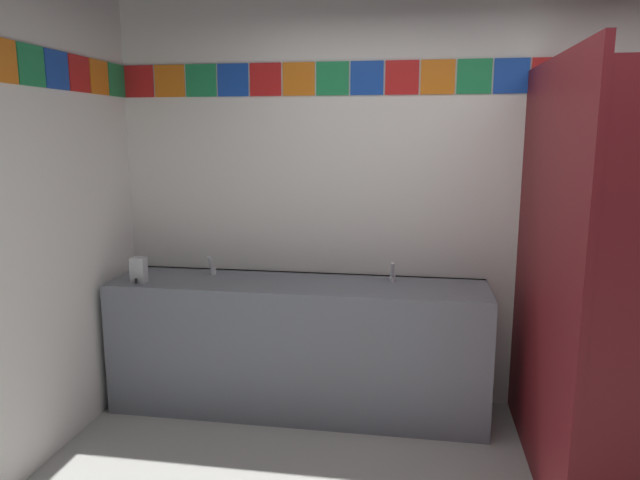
% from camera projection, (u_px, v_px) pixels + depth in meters
% --- Properties ---
extents(wall_back, '(4.34, 0.09, 2.73)m').
position_uv_depth(wall_back, '(451.00, 196.00, 3.71)').
color(wall_back, white).
rests_on(wall_back, ground_plane).
extents(vanity_counter, '(2.36, 0.56, 0.84)m').
position_uv_depth(vanity_counter, '(298.00, 345.00, 3.72)').
color(vanity_counter, slate).
rests_on(vanity_counter, ground_plane).
extents(faucet_left, '(0.04, 0.10, 0.14)m').
position_uv_depth(faucet_left, '(212.00, 267.00, 3.81)').
color(faucet_left, silver).
rests_on(faucet_left, vanity_counter).
extents(faucet_right, '(0.04, 0.10, 0.14)m').
position_uv_depth(faucet_right, '(393.00, 274.00, 3.63)').
color(faucet_right, silver).
rests_on(faucet_right, vanity_counter).
extents(soap_dispenser, '(0.09, 0.09, 0.16)m').
position_uv_depth(soap_dispenser, '(139.00, 270.00, 3.63)').
color(soap_dispenser, '#B7BABF').
rests_on(soap_dispenser, vanity_counter).
extents(stall_divider, '(0.92, 1.46, 2.13)m').
position_uv_depth(stall_divider, '(594.00, 288.00, 2.67)').
color(stall_divider, maroon).
rests_on(stall_divider, ground_plane).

